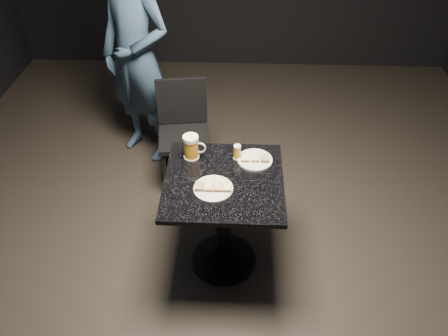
{
  "coord_description": "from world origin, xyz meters",
  "views": [
    {
      "loc": [
        0.08,
        -1.92,
        2.45
      ],
      "look_at": [
        0.0,
        0.02,
        0.82
      ],
      "focal_mm": 35.0,
      "sensor_mm": 36.0,
      "label": 1
    }
  ],
  "objects_px": {
    "beer_tumbler": "(237,152)",
    "plate_large": "(213,189)",
    "table": "(224,208)",
    "chair": "(183,128)",
    "plate_small": "(255,160)",
    "patron": "(137,57)",
    "beer_mug": "(192,147)"
  },
  "relations": [
    {
      "from": "beer_mug",
      "to": "beer_tumbler",
      "type": "xyz_separation_m",
      "value": [
        0.28,
        0.0,
        -0.03
      ]
    },
    {
      "from": "table",
      "to": "beer_tumbler",
      "type": "distance_m",
      "value": 0.36
    },
    {
      "from": "patron",
      "to": "beer_mug",
      "type": "relative_size",
      "value": 11.47
    },
    {
      "from": "plate_large",
      "to": "beer_mug",
      "type": "xyz_separation_m",
      "value": [
        -0.15,
        0.29,
        0.07
      ]
    },
    {
      "from": "table",
      "to": "beer_tumbler",
      "type": "height_order",
      "value": "beer_tumbler"
    },
    {
      "from": "table",
      "to": "plate_large",
      "type": "bearing_deg",
      "value": -121.56
    },
    {
      "from": "beer_tumbler",
      "to": "chair",
      "type": "bearing_deg",
      "value": 122.23
    },
    {
      "from": "plate_large",
      "to": "beer_tumbler",
      "type": "xyz_separation_m",
      "value": [
        0.13,
        0.29,
        0.04
      ]
    },
    {
      "from": "beer_tumbler",
      "to": "beer_mug",
      "type": "bearing_deg",
      "value": -179.91
    },
    {
      "from": "table",
      "to": "chair",
      "type": "bearing_deg",
      "value": 111.93
    },
    {
      "from": "patron",
      "to": "beer_tumbler",
      "type": "height_order",
      "value": "patron"
    },
    {
      "from": "plate_small",
      "to": "beer_tumbler",
      "type": "xyz_separation_m",
      "value": [
        -0.11,
        0.02,
        0.04
      ]
    },
    {
      "from": "plate_large",
      "to": "plate_small",
      "type": "xyz_separation_m",
      "value": [
        0.24,
        0.27,
        0.0
      ]
    },
    {
      "from": "plate_small",
      "to": "plate_large",
      "type": "bearing_deg",
      "value": -131.38
    },
    {
      "from": "plate_small",
      "to": "beer_tumbler",
      "type": "relative_size",
      "value": 2.2
    },
    {
      "from": "plate_large",
      "to": "beer_mug",
      "type": "bearing_deg",
      "value": 117.09
    },
    {
      "from": "plate_small",
      "to": "table",
      "type": "distance_m",
      "value": 0.36
    },
    {
      "from": "beer_mug",
      "to": "plate_large",
      "type": "bearing_deg",
      "value": -62.91
    },
    {
      "from": "plate_large",
      "to": "chair",
      "type": "distance_m",
      "value": 1.05
    },
    {
      "from": "plate_small",
      "to": "beer_tumbler",
      "type": "height_order",
      "value": "beer_tumbler"
    },
    {
      "from": "beer_tumbler",
      "to": "table",
      "type": "bearing_deg",
      "value": -110.15
    },
    {
      "from": "chair",
      "to": "plate_small",
      "type": "bearing_deg",
      "value": -52.45
    },
    {
      "from": "plate_large",
      "to": "plate_small",
      "type": "relative_size",
      "value": 1.05
    },
    {
      "from": "beer_tumbler",
      "to": "plate_large",
      "type": "bearing_deg",
      "value": -113.98
    },
    {
      "from": "plate_large",
      "to": "patron",
      "type": "relative_size",
      "value": 0.12
    },
    {
      "from": "table",
      "to": "chair",
      "type": "xyz_separation_m",
      "value": [
        -0.35,
        0.88,
        -0.01
      ]
    },
    {
      "from": "beer_mug",
      "to": "chair",
      "type": "distance_m",
      "value": 0.77
    },
    {
      "from": "table",
      "to": "chair",
      "type": "relative_size",
      "value": 0.87
    },
    {
      "from": "patron",
      "to": "chair",
      "type": "xyz_separation_m",
      "value": [
        0.38,
        -0.37,
        -0.41
      ]
    },
    {
      "from": "plate_large",
      "to": "chair",
      "type": "relative_size",
      "value": 0.26
    },
    {
      "from": "plate_large",
      "to": "beer_mug",
      "type": "height_order",
      "value": "beer_mug"
    },
    {
      "from": "patron",
      "to": "plate_small",
      "type": "bearing_deg",
      "value": -19.67
    }
  ]
}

